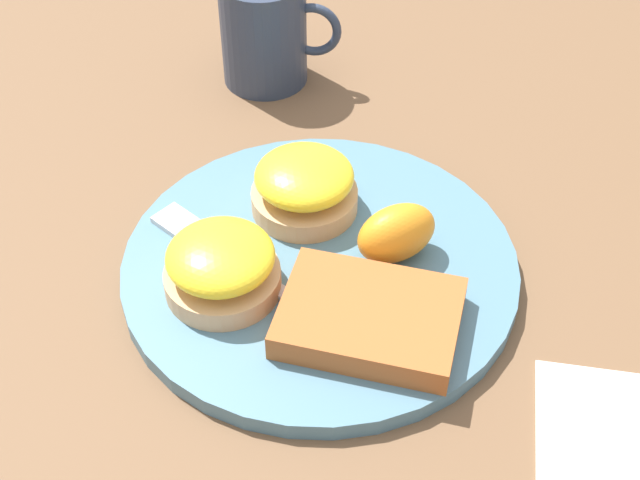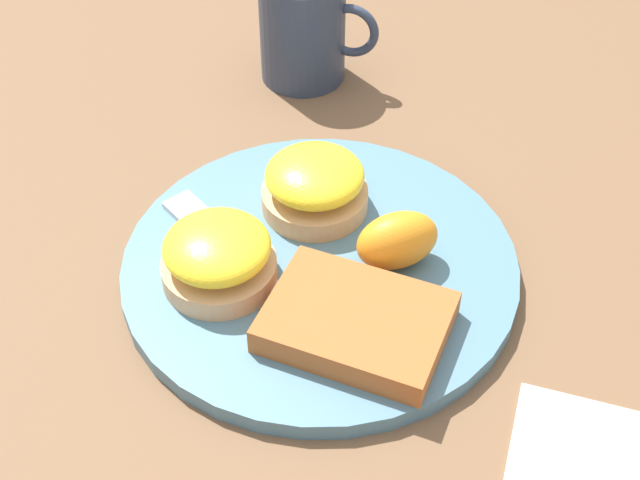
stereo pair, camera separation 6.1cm
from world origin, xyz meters
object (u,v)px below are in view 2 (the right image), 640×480
(hashbrown_patty, at_px, (356,322))
(cup, at_px, (304,29))
(fork, at_px, (243,260))
(sandwich_benedict_right, at_px, (218,256))
(sandwich_benedict_left, at_px, (315,185))
(orange_wedge, at_px, (397,241))

(hashbrown_patty, relative_size, cup, 1.08)
(fork, xyz_separation_m, cup, (-0.03, 0.26, 0.03))
(sandwich_benedict_right, bearing_deg, hashbrown_patty, -11.82)
(sandwich_benedict_right, xyz_separation_m, fork, (0.01, 0.02, -0.02))
(sandwich_benedict_right, distance_m, cup, 0.28)
(cup, bearing_deg, sandwich_benedict_right, -85.70)
(sandwich_benedict_left, xyz_separation_m, fork, (-0.03, -0.07, -0.02))
(sandwich_benedict_left, height_order, cup, cup)
(hashbrown_patty, xyz_separation_m, fork, (-0.09, 0.04, -0.01))
(fork, bearing_deg, orange_wedge, 15.80)
(hashbrown_patty, height_order, cup, cup)
(sandwich_benedict_left, relative_size, orange_wedge, 1.35)
(sandwich_benedict_right, bearing_deg, sandwich_benedict_left, 64.55)
(sandwich_benedict_right, distance_m, hashbrown_patty, 0.11)
(hashbrown_patty, relative_size, fork, 0.66)
(sandwich_benedict_left, bearing_deg, orange_wedge, -30.26)
(fork, height_order, cup, cup)
(fork, distance_m, cup, 0.27)
(sandwich_benedict_right, bearing_deg, cup, 94.30)
(orange_wedge, relative_size, cup, 0.55)
(sandwich_benedict_left, xyz_separation_m, sandwich_benedict_right, (-0.04, -0.09, 0.00))
(orange_wedge, distance_m, fork, 0.11)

